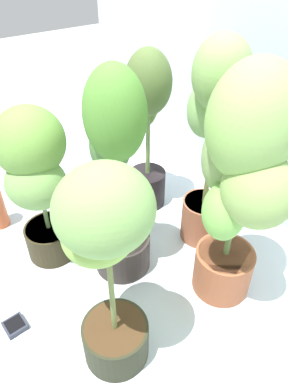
{
  "coord_description": "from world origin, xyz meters",
  "views": [
    {
      "loc": [
        0.95,
        -0.44,
        1.28
      ],
      "look_at": [
        0.01,
        0.18,
        0.39
      ],
      "focal_mm": 33.77,
      "sensor_mm": 36.0,
      "label": 1
    }
  ],
  "objects": [
    {
      "name": "potted_plant_front_right",
      "position": [
        0.3,
        -0.14,
        0.49
      ],
      "size": [
        0.39,
        0.33,
        0.81
      ],
      "color": "#272919",
      "rests_on": "ground"
    },
    {
      "name": "potted_plant_center",
      "position": [
        -0.04,
        0.09,
        0.51
      ],
      "size": [
        0.33,
        0.25,
        0.92
      ],
      "color": "#302825",
      "rests_on": "ground"
    },
    {
      "name": "potted_plant_front_left",
      "position": [
        -0.27,
        -0.15,
        0.45
      ],
      "size": [
        0.4,
        0.38,
        0.73
      ],
      "color": "#312917",
      "rests_on": "ground"
    },
    {
      "name": "ground_plane",
      "position": [
        0.0,
        0.0,
        0.0
      ],
      "size": [
        8.0,
        8.0,
        0.0
      ],
      "primitive_type": "plane",
      "color": "silver",
      "rests_on": "ground"
    },
    {
      "name": "potted_plant_back_right",
      "position": [
        0.32,
        0.37,
        0.59
      ],
      "size": [
        0.45,
        0.37,
        0.97
      ],
      "color": "#965132",
      "rests_on": "ground"
    },
    {
      "name": "potted_plant_back_left",
      "position": [
        -0.35,
        0.44,
        0.49
      ],
      "size": [
        0.32,
        0.25,
        0.83
      ],
      "color": "black",
      "rests_on": "ground"
    },
    {
      "name": "potted_plant_back_center",
      "position": [
        0.02,
        0.51,
        0.56
      ],
      "size": [
        0.32,
        0.31,
        0.96
      ],
      "color": "#965539",
      "rests_on": "ground"
    },
    {
      "name": "hygrometer_box",
      "position": [
        0.03,
        -0.42,
        0.01
      ],
      "size": [
        0.09,
        0.09,
        0.03
      ],
      "rotation": [
        0.0,
        0.0,
        1.68
      ],
      "color": "#303241",
      "rests_on": "ground"
    }
  ]
}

